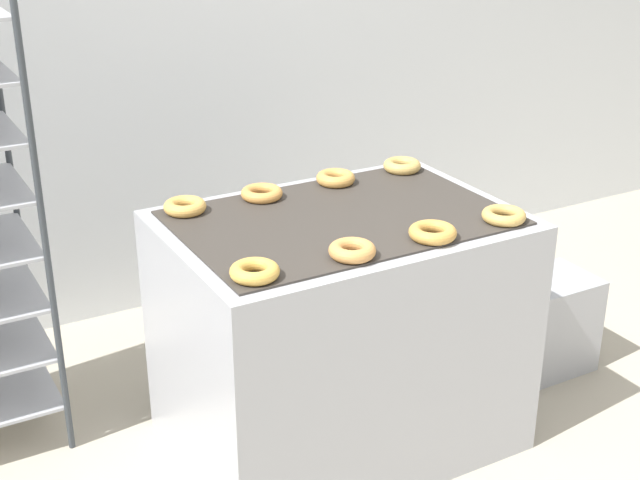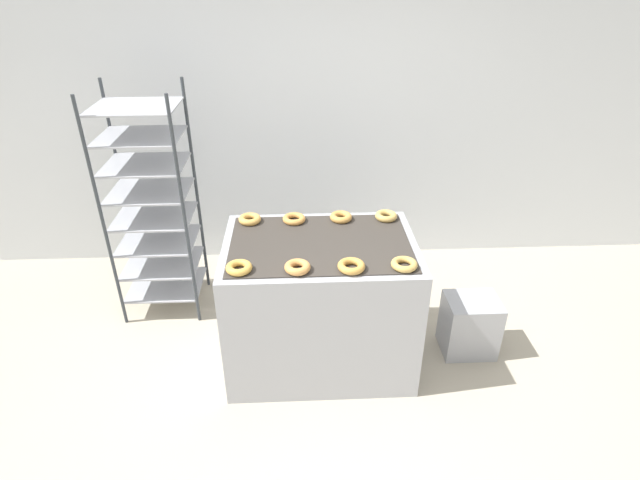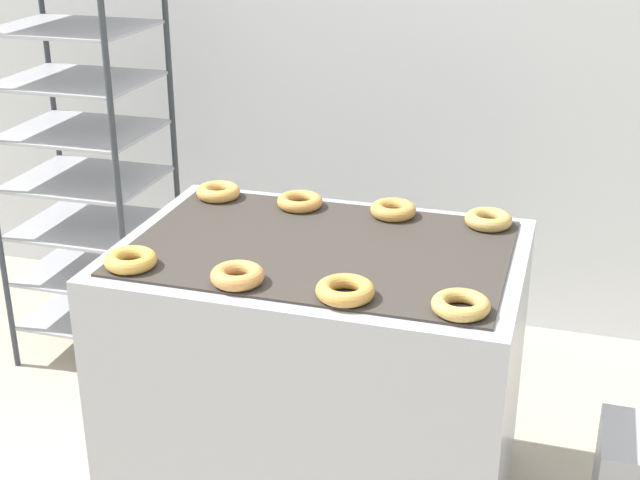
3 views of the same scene
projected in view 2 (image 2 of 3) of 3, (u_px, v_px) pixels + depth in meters
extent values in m
plane|color=#B2A893|center=(325.00, 433.00, 2.97)|extent=(14.00, 14.00, 0.00)
cube|color=silver|center=(312.00, 106.00, 4.13)|extent=(8.00, 0.05, 2.80)
cube|color=#A8AAB2|center=(320.00, 303.00, 3.33)|extent=(1.22, 0.85, 0.91)
cube|color=#38332D|center=(320.00, 243.00, 3.11)|extent=(1.12, 0.75, 0.01)
cube|color=#262628|center=(380.00, 316.00, 2.92)|extent=(0.12, 0.07, 0.10)
cylinder|color=#33383D|center=(103.00, 222.00, 3.45)|extent=(0.02, 0.02, 1.75)
cylinder|color=#33383D|center=(185.00, 220.00, 3.47)|extent=(0.02, 0.02, 1.75)
cylinder|color=#33383D|center=(124.00, 193.00, 3.88)|extent=(0.02, 0.02, 1.75)
cylinder|color=#33383D|center=(197.00, 192.00, 3.90)|extent=(0.02, 0.02, 1.75)
cube|color=#A8AAB2|center=(167.00, 284.00, 4.02)|extent=(0.56, 0.49, 0.01)
cube|color=#A8AAB2|center=(163.00, 263.00, 3.92)|extent=(0.56, 0.49, 0.01)
cube|color=#A8AAB2|center=(159.00, 240.00, 3.82)|extent=(0.56, 0.49, 0.01)
cube|color=#A8AAB2|center=(155.00, 216.00, 3.72)|extent=(0.56, 0.49, 0.01)
cube|color=#A8AAB2|center=(150.00, 191.00, 3.61)|extent=(0.56, 0.49, 0.01)
cube|color=#A8AAB2|center=(145.00, 165.00, 3.51)|extent=(0.56, 0.49, 0.01)
cube|color=#A8AAB2|center=(140.00, 136.00, 3.41)|extent=(0.56, 0.49, 0.01)
cube|color=#A8AAB2|center=(135.00, 106.00, 3.31)|extent=(0.56, 0.49, 0.01)
cube|color=#A8AAB2|center=(469.00, 325.00, 3.51)|extent=(0.36, 0.30, 0.42)
torus|color=gold|center=(239.00, 268.00, 2.82)|extent=(0.15, 0.15, 0.04)
torus|color=#D3924C|center=(297.00, 267.00, 2.82)|extent=(0.15, 0.15, 0.04)
torus|color=gold|center=(351.00, 266.00, 2.83)|extent=(0.16, 0.16, 0.04)
torus|color=tan|center=(404.00, 264.00, 2.85)|extent=(0.15, 0.15, 0.04)
torus|color=gold|center=(250.00, 219.00, 3.34)|extent=(0.15, 0.15, 0.04)
torus|color=#D89448|center=(294.00, 219.00, 3.35)|extent=(0.15, 0.15, 0.04)
torus|color=gold|center=(341.00, 217.00, 3.37)|extent=(0.15, 0.15, 0.04)
torus|color=tan|center=(386.00, 216.00, 3.39)|extent=(0.15, 0.15, 0.04)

